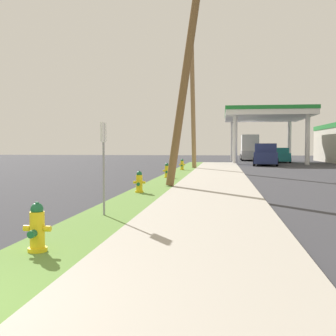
{
  "coord_description": "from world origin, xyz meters",
  "views": [
    {
      "loc": [
        3.35,
        -2.72,
        1.69
      ],
      "look_at": [
        1.03,
        15.09,
        0.78
      ],
      "focal_mm": 45.05,
      "sensor_mm": 36.0,
      "label": 1
    }
  ],
  "objects": [
    {
      "name": "utility_pole_background",
      "position": [
        1.17,
        27.85,
        4.7
      ],
      "size": [
        0.5,
        2.13,
        9.0
      ],
      "color": "#937047",
      "rests_on": "grass_verge"
    },
    {
      "name": "truck_silver_on_apron",
      "position": [
        6.58,
        49.85,
        1.49
      ],
      "size": [
        2.19,
        6.42,
        3.11
      ],
      "color": "#BCBCC1",
      "rests_on": "ground"
    },
    {
      "name": "car_teal_by_near_pump",
      "position": [
        9.44,
        43.53,
        0.72
      ],
      "size": [
        2.14,
        4.59,
        1.57
      ],
      "color": "#197075",
      "rests_on": "ground"
    },
    {
      "name": "fire_hydrant_third",
      "position": [
        0.54,
        18.4,
        0.45
      ],
      "size": [
        0.42,
        0.37,
        0.74
      ],
      "color": "yellow",
      "rests_on": "grass_verge"
    },
    {
      "name": "gas_station_canopy",
      "position": [
        14.79,
        43.58,
        2.75
      ],
      "size": [
        16.02,
        14.82,
        5.55
      ],
      "color": "silver",
      "rests_on": "ground"
    },
    {
      "name": "utility_pole_midground",
      "position": [
        1.94,
        14.16,
        5.19
      ],
      "size": [
        2.24,
        1.02,
        9.98
      ],
      "color": "brown",
      "rests_on": "grass_verge"
    },
    {
      "name": "street_sign_post",
      "position": [
        0.65,
        6.62,
        1.63
      ],
      "size": [
        0.05,
        0.36,
        2.12
      ],
      "color": "gray",
      "rests_on": "grass_verge"
    },
    {
      "name": "fire_hydrant_fourth",
      "position": [
        0.61,
        25.68,
        0.45
      ],
      "size": [
        0.42,
        0.37,
        0.74
      ],
      "color": "yellow",
      "rests_on": "grass_verge"
    },
    {
      "name": "fire_hydrant_second",
      "position": [
        0.51,
        11.41,
        0.45
      ],
      "size": [
        0.42,
        0.38,
        0.74
      ],
      "color": "yellow",
      "rests_on": "grass_verge"
    },
    {
      "name": "truck_navy_at_forecourt",
      "position": [
        7.17,
        36.13,
        0.91
      ],
      "size": [
        2.57,
        5.56,
        1.97
      ],
      "color": "navy",
      "rests_on": "ground"
    },
    {
      "name": "fire_hydrant_nearest",
      "position": [
        0.6,
        3.22,
        0.45
      ],
      "size": [
        0.42,
        0.38,
        0.74
      ],
      "color": "yellow",
      "rests_on": "grass_verge"
    }
  ]
}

